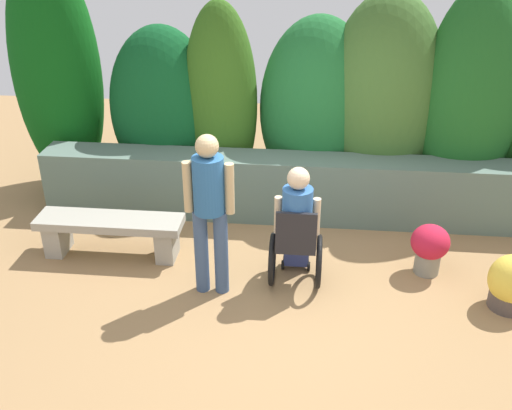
% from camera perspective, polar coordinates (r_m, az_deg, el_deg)
% --- Properties ---
extents(ground_plane, '(12.53, 12.53, 0.00)m').
position_cam_1_polar(ground_plane, '(6.06, 2.31, -8.76)').
color(ground_plane, '#9A754B').
extents(stone_retaining_wall, '(6.13, 0.50, 0.81)m').
position_cam_1_polar(stone_retaining_wall, '(7.30, 3.22, 1.67)').
color(stone_retaining_wall, slate).
rests_on(stone_retaining_wall, ground).
extents(hedge_backdrop, '(7.55, 1.17, 3.13)m').
position_cam_1_polar(hedge_backdrop, '(7.60, 5.77, 9.75)').
color(hedge_backdrop, '#0D5114').
rests_on(hedge_backdrop, ground).
extents(stone_bench, '(1.62, 0.42, 0.46)m').
position_cam_1_polar(stone_bench, '(6.75, -13.90, -2.37)').
color(stone_bench, '#9B9789').
rests_on(stone_bench, ground).
extents(person_in_wheelchair, '(0.53, 0.66, 1.33)m').
position_cam_1_polar(person_in_wheelchair, '(5.95, 3.96, -2.41)').
color(person_in_wheelchair, black).
rests_on(person_in_wheelchair, ground).
extents(person_standing_companion, '(0.49, 0.30, 1.70)m').
position_cam_1_polar(person_standing_companion, '(5.65, -4.54, -0.02)').
color(person_standing_companion, '#3A5175').
rests_on(person_standing_companion, ground).
extents(flower_pot_purple_near, '(0.41, 0.41, 0.57)m').
position_cam_1_polar(flower_pot_purple_near, '(6.50, 16.45, -3.88)').
color(flower_pot_purple_near, gray).
rests_on(flower_pot_purple_near, ground).
extents(flower_pot_terracotta_by_wall, '(0.46, 0.46, 0.57)m').
position_cam_1_polar(flower_pot_terracotta_by_wall, '(6.27, 23.52, -7.02)').
color(flower_pot_terracotta_by_wall, '#4F453F').
rests_on(flower_pot_terracotta_by_wall, ground).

